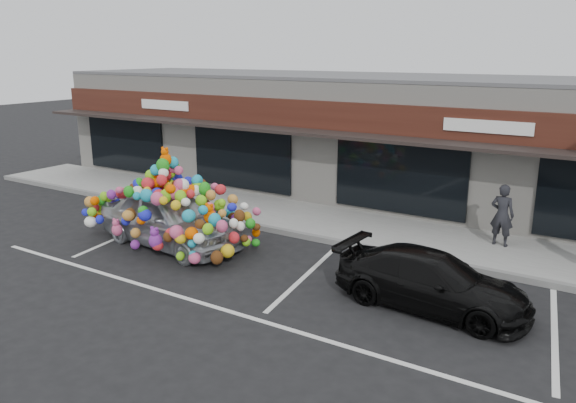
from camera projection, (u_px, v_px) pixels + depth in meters
The scene contains 11 objects.
ground at pixel (210, 256), 14.57m from camera, with size 90.00×90.00×0.00m, color black.
shop_building at pixel (353, 134), 20.92m from camera, with size 24.00×7.20×4.31m.
sidewalk at pixel (291, 216), 17.83m from camera, with size 26.00×3.00×0.15m, color gray.
kerb at pixel (264, 228), 16.60m from camera, with size 26.00×0.18×0.16m, color slate.
parking_stripe_left at pixel (129, 233), 16.38m from camera, with size 0.12×4.40×0.01m, color silver.
parking_stripe_mid at pixel (306, 275), 13.30m from camera, with size 0.12×4.40×0.01m, color silver.
parking_stripe_right at pixel (555, 334), 10.53m from camera, with size 0.12×4.40×0.01m, color silver.
lane_line at pixel (213, 306), 11.66m from camera, with size 14.00×0.12×0.01m, color silver.
toy_car at pixel (170, 212), 15.13m from camera, with size 3.22×4.93×2.77m.
black_sedan at pixel (431, 281), 11.49m from camera, with size 4.01×1.63×1.16m, color black.
pedestrian_a at pixel (502, 215), 14.71m from camera, with size 0.61×0.40×1.66m, color black.
Camera 1 is at (9.02, -10.53, 5.13)m, focal length 35.00 mm.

